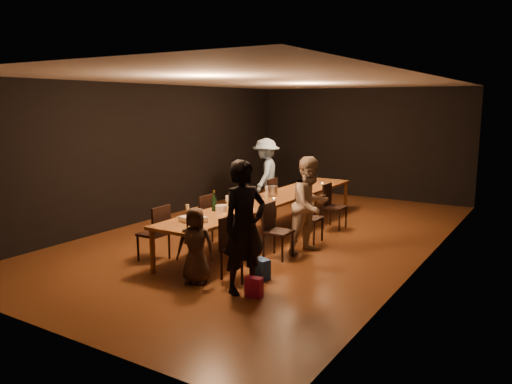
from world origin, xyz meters
The scene contains 30 objects.
ground centered at (0.00, 0.00, 0.00)m, with size 10.00×10.00×0.00m, color #442111.
room_shell centered at (0.00, 0.00, 2.08)m, with size 6.04×10.04×3.02m.
table centered at (0.00, 0.00, 0.70)m, with size 0.90×6.00×0.75m.
chair_right_0 centered at (0.85, -2.40, 0.47)m, with size 0.42×0.42×0.93m, color black, non-canonical shape.
chair_right_1 centered at (0.85, -1.20, 0.47)m, with size 0.42×0.42×0.93m, color black, non-canonical shape.
chair_right_2 centered at (0.85, 0.00, 0.47)m, with size 0.42×0.42×0.93m, color black, non-canonical shape.
chair_right_3 centered at (0.85, 1.20, 0.47)m, with size 0.42×0.42×0.93m, color black, non-canonical shape.
chair_left_0 centered at (-0.85, -2.40, 0.47)m, with size 0.42×0.42×0.93m, color black, non-canonical shape.
chair_left_1 centered at (-0.85, -1.20, 0.47)m, with size 0.42×0.42×0.93m, color black, non-canonical shape.
chair_left_2 centered at (-0.85, 0.00, 0.47)m, with size 0.42×0.42×0.93m, color black, non-canonical shape.
chair_left_3 centered at (-0.85, 1.20, 0.47)m, with size 0.42×0.42×0.93m, color black, non-canonical shape.
woman_birthday centered at (1.21, -2.78, 0.92)m, with size 0.67×0.44×1.84m, color black.
woman_tan centered at (1.15, -0.62, 0.84)m, with size 0.82×0.64×1.68m, color #BDA68D.
man_blue centered at (-1.26, 1.92, 0.88)m, with size 1.14×0.65×1.76m, color #7EA3C3.
child centered at (0.41, -2.86, 0.56)m, with size 0.55×0.36×1.12m, color #423025.
gift_bag_red centered at (1.42, -2.88, 0.14)m, with size 0.23×0.13×0.27m, color #C91E5C.
gift_bag_blue centered at (1.15, -2.23, 0.15)m, with size 0.24×0.16×0.30m, color #2854AF.
birthday_cake centered at (-0.02, -2.37, 0.79)m, with size 0.43×0.37×0.09m.
plate_stack centered at (-0.10, -1.52, 0.80)m, with size 0.20×0.20×0.11m, color silver.
champagne_bottle centered at (-0.23, -1.54, 0.93)m, with size 0.09×0.09×0.36m, color black, non-canonical shape.
ice_bucket centered at (-0.08, 0.23, 0.85)m, with size 0.18×0.18×0.20m, color #A9A9AE.
wineglass_0 centered at (-0.32, -2.14, 0.85)m, with size 0.06×0.06×0.21m, color beige, non-canonical shape.
wineglass_1 centered at (0.27, -1.78, 0.85)m, with size 0.06×0.06×0.21m, color beige, non-canonical shape.
wineglass_2 centered at (-0.24, -1.14, 0.85)m, with size 0.06×0.06×0.21m, color silver, non-canonical shape.
wineglass_3 centered at (0.29, -0.63, 0.85)m, with size 0.06×0.06×0.21m, color beige, non-canonical shape.
wineglass_4 centered at (-0.19, 0.16, 0.85)m, with size 0.06×0.06×0.21m, color silver, non-canonical shape.
wineglass_5 centered at (0.22, 0.94, 0.85)m, with size 0.06×0.06×0.21m, color silver, non-canonical shape.
tealight_near centered at (0.15, -2.40, 0.77)m, with size 0.05×0.05×0.03m, color #B2B7B2.
tealight_mid centered at (0.15, -0.14, 0.77)m, with size 0.05×0.05×0.03m, color #B2B7B2.
tealight_far centered at (0.15, 2.09, 0.77)m, with size 0.05×0.05×0.03m, color #B2B7B2.
Camera 1 is at (4.83, -8.29, 2.57)m, focal length 35.00 mm.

